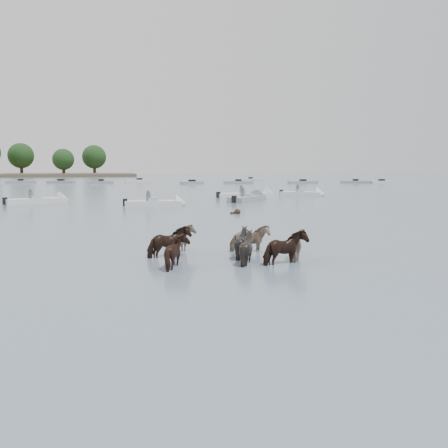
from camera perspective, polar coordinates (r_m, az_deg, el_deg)
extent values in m
plane|color=#4A5B6A|center=(15.94, -2.78, -4.69)|extent=(400.00, 400.00, 0.00)
imported|color=black|center=(17.08, -6.59, -2.45)|extent=(1.70, 1.23, 1.31)
imported|color=#7C6954|center=(17.93, -4.71, -2.14)|extent=(1.12, 1.28, 1.22)
imported|color=black|center=(16.92, 2.11, -2.55)|extent=(1.45, 1.38, 1.28)
imported|color=#85695A|center=(18.03, 3.05, -2.03)|extent=(1.56, 0.88, 1.25)
imported|color=black|center=(15.29, -5.48, -3.68)|extent=(1.10, 1.27, 1.24)
imported|color=black|center=(15.91, 2.72, -3.14)|extent=(1.47, 1.39, 1.29)
imported|color=black|center=(15.85, 7.27, -3.17)|extent=(1.71, 1.19, 1.32)
imported|color=#907261|center=(16.81, 9.15, -2.81)|extent=(1.03, 1.21, 1.22)
sphere|color=black|center=(32.62, 1.60, 1.45)|extent=(0.44, 0.44, 0.44)
cube|color=black|center=(32.55, 1.18, 1.27)|extent=(0.50, 0.22, 0.18)
cube|color=silver|center=(44.40, -21.49, 2.52)|extent=(5.23, 3.44, 0.55)
cone|color=silver|center=(45.20, -18.45, 2.71)|extent=(1.46, 1.83, 1.60)
cube|color=#99ADB7|center=(44.38, -21.51, 2.97)|extent=(1.18, 1.34, 0.35)
cube|color=black|center=(43.72, -24.63, 2.51)|extent=(0.46, 0.46, 0.60)
cylinder|color=#595966|center=(44.41, -22.03, 3.21)|extent=(0.36, 0.36, 0.70)
sphere|color=#595966|center=(44.39, -22.06, 3.79)|extent=(0.24, 0.24, 0.24)
cube|color=silver|center=(38.91, -8.40, 2.37)|extent=(4.60, 2.08, 0.55)
cone|color=silver|center=(38.99, -5.12, 2.43)|extent=(1.07, 1.69, 1.60)
cube|color=#99ADB7|center=(38.88, -8.41, 2.89)|extent=(0.92, 1.20, 0.35)
cube|color=black|center=(38.93, -11.68, 2.53)|extent=(0.39, 0.39, 0.60)
cylinder|color=#595966|center=(38.82, -9.00, 3.17)|extent=(0.36, 0.36, 0.70)
sphere|color=#595966|center=(38.79, -9.01, 3.83)|extent=(0.24, 0.24, 0.24)
cube|color=silver|center=(49.85, 2.51, 3.41)|extent=(6.28, 2.62, 0.55)
cone|color=silver|center=(51.34, 5.53, 3.48)|extent=(1.16, 1.73, 1.60)
cube|color=#99ADB7|center=(49.83, 2.51, 3.81)|extent=(0.98, 1.24, 0.35)
cube|color=black|center=(48.50, -0.68, 3.50)|extent=(0.40, 0.40, 0.60)
cylinder|color=#595966|center=(49.70, 2.08, 4.04)|extent=(0.36, 0.36, 0.70)
sphere|color=#595966|center=(49.68, 2.08, 4.55)|extent=(0.24, 0.24, 0.24)
cube|color=gray|center=(44.11, 2.75, 2.96)|extent=(4.50, 4.34, 0.55)
cone|color=gray|center=(46.15, 4.16, 3.12)|extent=(1.75, 1.79, 1.60)
cube|color=#99ADB7|center=(44.09, 2.76, 3.41)|extent=(1.35, 1.37, 0.35)
cube|color=black|center=(42.08, 1.22, 2.98)|extent=(0.49, 0.49, 0.60)
cylinder|color=#595966|center=(43.95, 2.26, 3.67)|extent=(0.36, 0.36, 0.70)
sphere|color=#595966|center=(43.93, 2.27, 4.25)|extent=(0.24, 0.24, 0.24)
cube|color=silver|center=(52.84, 9.15, 3.52)|extent=(4.49, 3.71, 0.55)
cone|color=silver|center=(52.55, 11.48, 3.46)|extent=(1.63, 1.83, 1.60)
cube|color=#99ADB7|center=(52.82, 9.15, 3.90)|extent=(1.28, 1.38, 0.35)
cube|color=black|center=(53.20, 6.85, 3.75)|extent=(0.48, 0.48, 0.60)
cylinder|color=#595966|center=(52.64, 8.76, 4.12)|extent=(0.36, 0.36, 0.70)
sphere|color=#595966|center=(52.62, 8.77, 4.61)|extent=(0.24, 0.24, 0.24)
cube|color=gray|center=(99.60, -23.05, 4.60)|extent=(5.69, 2.22, 0.60)
cube|color=black|center=(99.59, -23.06, 4.82)|extent=(1.12, 1.12, 0.50)
cube|color=gray|center=(96.87, -18.83, 4.73)|extent=(5.33, 3.25, 0.60)
cube|color=black|center=(96.86, -18.84, 4.96)|extent=(1.29, 1.29, 0.50)
cube|color=gray|center=(92.71, -14.41, 4.80)|extent=(4.52, 1.62, 0.60)
cube|color=black|center=(92.70, -14.42, 5.04)|extent=(1.03, 1.03, 0.50)
cube|color=silver|center=(99.83, -10.03, 5.04)|extent=(6.06, 2.90, 0.60)
cube|color=black|center=(99.82, -10.03, 5.26)|extent=(1.22, 1.22, 0.50)
cube|color=gray|center=(87.24, -3.83, 4.89)|extent=(4.52, 3.04, 0.60)
cube|color=black|center=(87.23, -3.83, 5.14)|extent=(1.31, 1.31, 0.50)
cube|color=gray|center=(89.48, 1.71, 4.95)|extent=(5.47, 1.85, 0.60)
cube|color=black|center=(89.47, 1.71, 5.19)|extent=(1.06, 1.06, 0.50)
cube|color=silver|center=(107.81, 3.18, 5.26)|extent=(5.79, 3.54, 0.60)
cube|color=black|center=(107.80, 3.18, 5.47)|extent=(1.31, 1.31, 0.50)
cube|color=gray|center=(90.91, 9.38, 4.89)|extent=(5.86, 2.11, 0.60)
cube|color=black|center=(90.90, 9.38, 5.13)|extent=(1.10, 1.10, 0.50)
cube|color=gray|center=(94.61, 15.38, 4.81)|extent=(5.70, 3.55, 0.60)
cube|color=black|center=(94.60, 15.38, 5.04)|extent=(1.31, 1.31, 0.50)
cube|color=silver|center=(95.62, 18.24, 4.73)|extent=(4.29, 2.37, 0.60)
cube|color=black|center=(95.61, 18.24, 4.96)|extent=(1.20, 1.20, 0.50)
cylinder|color=#382619|center=(174.13, -22.95, 5.88)|extent=(1.00, 1.00, 3.76)
sphere|color=black|center=(174.17, -23.03, 7.50)|extent=(8.37, 8.37, 8.37)
cylinder|color=#382619|center=(161.81, -18.54, 5.91)|extent=(1.00, 1.00, 3.03)
sphere|color=black|center=(161.82, -18.59, 7.31)|extent=(6.74, 6.74, 6.74)
cylinder|color=#382619|center=(169.40, -15.15, 6.14)|extent=(1.00, 1.00, 3.58)
sphere|color=black|center=(169.43, -15.20, 7.72)|extent=(7.96, 7.96, 7.96)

